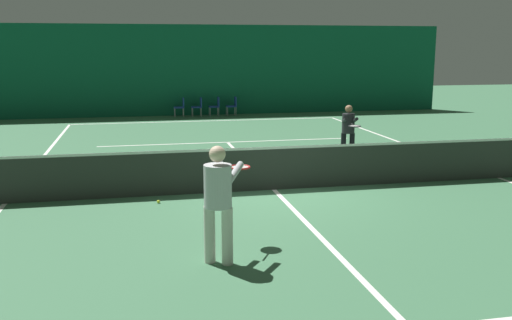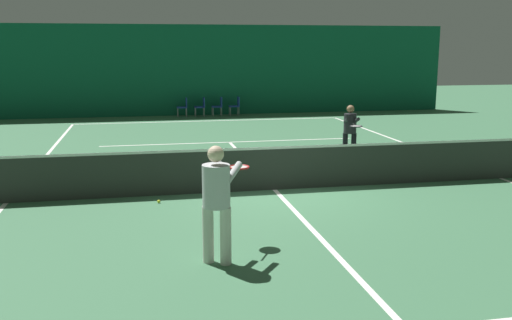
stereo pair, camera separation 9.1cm
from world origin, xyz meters
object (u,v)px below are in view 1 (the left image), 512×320
Objects in this scene: tennis_net at (274,167)px; courtside_chair_1 at (198,105)px; player_near at (219,195)px; courtside_chair_0 at (181,106)px; courtside_chair_2 at (216,105)px; tennis_ball at (158,202)px; courtside_chair_3 at (233,105)px; player_far at (348,128)px.

courtside_chair_1 is at bearing 90.69° from tennis_net.
courtside_chair_0 is at bearing 25.70° from player_near.
player_near reaches higher than courtside_chair_2.
tennis_net is 181.82× the size of tennis_ball.
courtside_chair_2 and courtside_chair_3 have the same top height.
courtside_chair_0 is (0.83, 17.58, -0.51)m from player_near.
courtside_chair_0 reaches higher than tennis_ball.
tennis_ball is at bearing -166.82° from tennis_net.
tennis_ball is at bearing 40.73° from player_near.
tennis_net is at bearing 4.35° from player_near.
courtside_chair_2 is at bearing 20.66° from player_near.
courtside_chair_1 is (-0.16, 13.61, -0.03)m from tennis_net.
player_near is 3.59m from tennis_ball.
courtside_chair_3 is at bearing 90.00° from courtside_chair_1.
courtside_chair_3 is 12.73× the size of tennis_ball.
player_near is at bearing -114.04° from tennis_net.
player_near is 17.87m from courtside_chair_3.
player_far reaches higher than courtside_chair_1.
courtside_chair_2 is 12.73× the size of tennis_ball.
player_near is at bearing -7.73° from courtside_chair_2.
tennis_net is 14.29× the size of courtside_chair_1.
tennis_ball is (-2.51, -0.59, -0.48)m from tennis_net.
courtside_chair_3 is (3.17, 17.58, -0.51)m from player_near.
tennis_ball is (-2.35, -14.20, -0.45)m from courtside_chair_1.
courtside_chair_3 reaches higher than tennis_ball.
tennis_ball is at bearing -6.29° from courtside_chair_0.
tennis_net reaches higher than courtside_chair_0.
player_far is 11.01m from courtside_chair_2.
tennis_ball is at bearing -15.38° from courtside_chair_3.
player_far reaches higher than courtside_chair_3.
tennis_net is 13.68m from courtside_chair_3.
courtside_chair_0 is (-0.94, 13.61, -0.03)m from tennis_net.
player_near is at bearing -77.66° from tennis_ball.
player_near is at bearing -10.21° from courtside_chair_3.
player_near reaches higher than courtside_chair_1.
player_far is at bearing 45.54° from tennis_net.
player_near is 2.04× the size of courtside_chair_1.
tennis_ball is at bearing -45.73° from player_far.
courtside_chair_0 and courtside_chair_3 have the same top height.
tennis_ball is at bearing -12.41° from courtside_chair_2.
player_far is 1.79× the size of courtside_chair_1.
player_far is 1.79× the size of courtside_chair_3.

